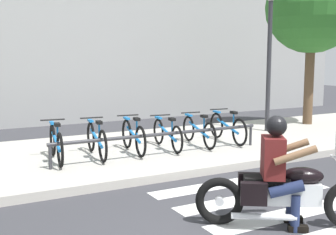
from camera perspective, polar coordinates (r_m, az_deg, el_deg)
The scene contains 16 objects.
sidewalk at distance 9.52m, azimuth -6.63°, elevation -4.72°, with size 24.00×4.40×0.15m, color #B7B2A8.
crosswalk_stripe_3 at distance 6.39m, azimuth 16.23°, elevation -11.96°, with size 2.80×0.40×0.01m, color white.
crosswalk_stripe_4 at distance 6.95m, azimuth 11.52°, elevation -10.19°, with size 2.80×0.40×0.01m, color white.
crosswalk_stripe_5 at distance 7.55m, azimuth 7.57°, elevation -8.64°, with size 2.80×0.40×0.01m, color white.
motorcycle at distance 5.75m, azimuth 15.09°, elevation -9.44°, with size 1.92×1.34×1.21m.
rider at distance 5.64m, azimuth 14.43°, elevation -5.90°, with size 0.77×0.73×1.43m.
bicycle_0 at distance 8.63m, azimuth -14.50°, elevation -3.30°, with size 0.48×1.70×0.78m.
bicycle_1 at distance 8.86m, azimuth -9.40°, elevation -2.90°, with size 0.48×1.72×0.77m.
bicycle_2 at distance 9.15m, azimuth -4.59°, elevation -2.47°, with size 0.48×1.61×0.77m.
bicycle_3 at distance 9.51m, azimuth -0.11°, elevation -2.17°, with size 0.48×1.68×0.72m.
bicycle_4 at distance 9.91m, azimuth 4.02°, elevation -1.76°, with size 0.48×1.69×0.73m.
bicycle_5 at distance 10.36m, azimuth 7.82°, elevation -1.32°, with size 0.48×1.72×0.77m.
bike_rack at distance 8.82m, azimuth -0.71°, elevation -2.38°, with size 4.66×0.07×0.49m.
street_lamp at distance 12.07m, azimuth 13.19°, elevation 8.86°, with size 0.28×0.28×3.90m.
tree_near_rack at distance 13.79m, azimuth 18.44°, elevation 13.57°, with size 2.73×2.73×5.00m.
building_backdrop at distance 14.83m, azimuth -15.39°, elevation 13.87°, with size 24.00×1.20×7.53m, color #9A9A9A.
Camera 1 is at (-3.45, -3.43, 2.13)m, focal length 46.35 mm.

